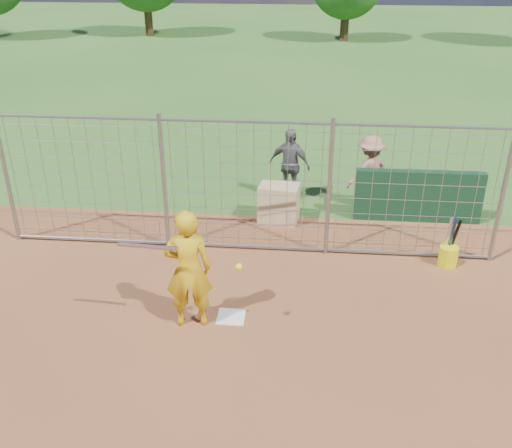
# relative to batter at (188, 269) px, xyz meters

# --- Properties ---
(ground) EXTENTS (100.00, 100.00, 0.00)m
(ground) POSITION_rel_batter_xyz_m (0.59, 0.40, -0.96)
(ground) COLOR #2D591E
(ground) RESTS_ON ground
(home_plate) EXTENTS (0.43, 0.43, 0.02)m
(home_plate) POSITION_rel_batter_xyz_m (0.59, 0.20, -0.95)
(home_plate) COLOR silver
(home_plate) RESTS_ON ground
(dugout_wall) EXTENTS (2.60, 0.20, 1.10)m
(dugout_wall) POSITION_rel_batter_xyz_m (3.99, 4.00, -0.41)
(dugout_wall) COLOR #11381E
(dugout_wall) RESTS_ON ground
(batter) EXTENTS (0.77, 0.57, 1.91)m
(batter) POSITION_rel_batter_xyz_m (0.00, 0.00, 0.00)
(batter) COLOR gold
(batter) RESTS_ON ground
(bystander_b) EXTENTS (1.05, 0.75, 1.66)m
(bystander_b) POSITION_rel_batter_xyz_m (1.29, 4.85, -0.13)
(bystander_b) COLOR #56555A
(bystander_b) RESTS_ON ground
(bystander_c) EXTENTS (1.21, 1.05, 1.63)m
(bystander_c) POSITION_rel_batter_xyz_m (3.03, 4.61, -0.14)
(bystander_c) COLOR #9A6554
(bystander_c) RESTS_ON ground
(equipment_bin) EXTENTS (0.86, 0.65, 0.80)m
(equipment_bin) POSITION_rel_batter_xyz_m (1.13, 3.72, -0.56)
(equipment_bin) COLOR tan
(equipment_bin) RESTS_ON ground
(equipment_in_play) EXTENTS (1.73, 0.25, 0.43)m
(equipment_in_play) POSITION_rel_batter_xyz_m (-0.17, -0.31, 0.46)
(equipment_in_play) COLOR silver
(equipment_in_play) RESTS_ON ground
(bucket_with_bats) EXTENTS (0.34, 0.40, 0.97)m
(bucket_with_bats) POSITION_rel_batter_xyz_m (4.28, 2.15, -0.71)
(bucket_with_bats) COLOR yellow
(bucket_with_bats) RESTS_ON ground
(backstop_fence) EXTENTS (9.08, 0.08, 2.60)m
(backstop_fence) POSITION_rel_batter_xyz_m (0.59, 2.40, 0.30)
(backstop_fence) COLOR gray
(backstop_fence) RESTS_ON ground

